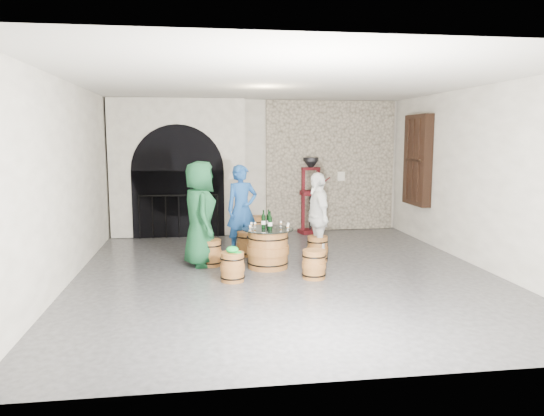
{
  "coord_description": "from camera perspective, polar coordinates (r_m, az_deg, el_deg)",
  "views": [
    {
      "loc": [
        -1.43,
        -8.48,
        2.3
      ],
      "look_at": [
        -0.14,
        0.52,
        1.05
      ],
      "focal_mm": 34.0,
      "sensor_mm": 36.0,
      "label": 1
    }
  ],
  "objects": [
    {
      "name": "wall_right",
      "position": [
        9.84,
        22.02,
        3.17
      ],
      "size": [
        0.0,
        8.0,
        8.0
      ],
      "primitive_type": "plane",
      "rotation": [
        1.57,
        0.0,
        -1.57
      ],
      "color": "beige",
      "rests_on": "ground"
    },
    {
      "name": "barrel_stool_right",
      "position": [
        9.68,
        5.06,
        -4.53
      ],
      "size": [
        0.41,
        0.41,
        0.48
      ],
      "color": "brown",
      "rests_on": "ground"
    },
    {
      "name": "wall_back",
      "position": [
        12.58,
        -1.59,
        4.63
      ],
      "size": [
        8.0,
        0.0,
        8.0
      ],
      "primitive_type": "plane",
      "rotation": [
        1.57,
        0.0,
        0.0
      ],
      "color": "beige",
      "rests_on": "ground"
    },
    {
      "name": "wall_left",
      "position": [
        8.76,
        -21.79,
        2.68
      ],
      "size": [
        0.0,
        8.0,
        8.0
      ],
      "primitive_type": "plane",
      "rotation": [
        1.57,
        0.0,
        1.57
      ],
      "color": "beige",
      "rests_on": "ground"
    },
    {
      "name": "tasting_glass_c",
      "position": [
        9.18,
        -1.9,
        -1.88
      ],
      "size": [
        0.05,
        0.05,
        0.1
      ],
      "primitive_type": null,
      "color": "orange",
      "rests_on": "barrel_table"
    },
    {
      "name": "tasting_glass_a",
      "position": [
        8.89,
        -2.43,
        -2.2
      ],
      "size": [
        0.05,
        0.05,
        0.1
      ],
      "primitive_type": null,
      "color": "orange",
      "rests_on": "barrel_table"
    },
    {
      "name": "tasting_glass_e",
      "position": [
        8.9,
        1.75,
        -2.19
      ],
      "size": [
        0.05,
        0.05,
        0.1
      ],
      "primitive_type": null,
      "color": "orange",
      "rests_on": "barrel_table"
    },
    {
      "name": "person_green",
      "position": [
        9.29,
        -7.97,
        -0.64
      ],
      "size": [
        0.72,
        1.0,
        1.89
      ],
      "primitive_type": "imported",
      "rotation": [
        0.0,
        0.0,
        1.71
      ],
      "color": "#134425",
      "rests_on": "ground"
    },
    {
      "name": "wine_bottle_right",
      "position": [
        9.16,
        -0.38,
        -1.38
      ],
      "size": [
        0.08,
        0.08,
        0.32
      ],
      "color": "black",
      "rests_on": "barrel_table"
    },
    {
      "name": "wine_bottle_left",
      "position": [
        9.11,
        -0.96,
        -1.43
      ],
      "size": [
        0.08,
        0.08,
        0.32
      ],
      "color": "black",
      "rests_on": "barrel_table"
    },
    {
      "name": "wine_bottle_center",
      "position": [
        8.95,
        -0.22,
        -1.59
      ],
      "size": [
        0.08,
        0.08,
        0.32
      ],
      "color": "black",
      "rests_on": "barrel_table"
    },
    {
      "name": "tasting_glass_f",
      "position": [
        9.17,
        -2.29,
        -1.89
      ],
      "size": [
        0.05,
        0.05,
        0.1
      ],
      "primitive_type": null,
      "color": "orange",
      "rests_on": "barrel_table"
    },
    {
      "name": "person_white",
      "position": [
        9.56,
        5.06,
        -1.03
      ],
      "size": [
        0.46,
        1.0,
        1.67
      ],
      "primitive_type": "imported",
      "rotation": [
        0.0,
        0.0,
        -1.52
      ],
      "color": "silver",
      "rests_on": "ground"
    },
    {
      "name": "barrel_table",
      "position": [
        9.14,
        -0.46,
        -4.5
      ],
      "size": [
        0.91,
        0.91,
        0.71
      ],
      "color": "brown",
      "rests_on": "ground"
    },
    {
      "name": "side_barrel",
      "position": [
        11.42,
        -1.69,
        -2.34
      ],
      "size": [
        0.43,
        0.43,
        0.57
      ],
      "rotation": [
        0.0,
        0.0,
        -0.42
      ],
      "color": "brown",
      "rests_on": "ground"
    },
    {
      "name": "tasting_glass_d",
      "position": [
        9.27,
        0.98,
        -1.78
      ],
      "size": [
        0.05,
        0.05,
        0.1
      ],
      "primitive_type": null,
      "color": "orange",
      "rests_on": "barrel_table"
    },
    {
      "name": "corking_press",
      "position": [
        12.37,
        4.3,
        2.05
      ],
      "size": [
        0.78,
        0.5,
        1.83
      ],
      "rotation": [
        0.0,
        0.0,
        0.2
      ],
      "color": "#540E15",
      "rests_on": "ground"
    },
    {
      "name": "barrel_stool_left",
      "position": [
        9.37,
        -6.8,
        -4.96
      ],
      "size": [
        0.41,
        0.41,
        0.48
      ],
      "color": "brown",
      "rests_on": "ground"
    },
    {
      "name": "barrel_stool_near_right",
      "position": [
        8.51,
        4.67,
        -6.24
      ],
      "size": [
        0.41,
        0.41,
        0.48
      ],
      "color": "brown",
      "rests_on": "ground"
    },
    {
      "name": "arched_opening",
      "position": [
        12.25,
        -10.34,
        4.33
      ],
      "size": [
        3.1,
        0.6,
        3.19
      ],
      "color": "beige",
      "rests_on": "ground"
    },
    {
      "name": "barrel_stool_near_left",
      "position": [
        8.34,
        -4.4,
        -6.52
      ],
      "size": [
        0.41,
        0.41,
        0.48
      ],
      "color": "brown",
      "rests_on": "ground"
    },
    {
      "name": "wall_front",
      "position": [
        4.76,
        9.45,
        -0.73
      ],
      "size": [
        8.0,
        0.0,
        8.0
      ],
      "primitive_type": "plane",
      "rotation": [
        -1.57,
        0.0,
        0.0
      ],
      "color": "beige",
      "rests_on": "ground"
    },
    {
      "name": "ceiling",
      "position": [
        8.65,
        1.48,
        13.79
      ],
      "size": [
        8.0,
        8.0,
        0.0
      ],
      "primitive_type": "plane",
      "rotation": [
        3.14,
        0.0,
        0.0
      ],
      "color": "beige",
      "rests_on": "wall_back"
    },
    {
      "name": "person_blue",
      "position": [
        10.24,
        -3.35,
        -0.14
      ],
      "size": [
        0.74,
        0.59,
        1.77
      ],
      "primitive_type": "imported",
      "rotation": [
        0.0,
        0.0,
        0.29
      ],
      "color": "navy",
      "rests_on": "ground"
    },
    {
      "name": "barrel_stool_far",
      "position": [
        10.11,
        -2.81,
        -3.97
      ],
      "size": [
        0.41,
        0.41,
        0.48
      ],
      "color": "brown",
      "rests_on": "ground"
    },
    {
      "name": "stone_facing_panel",
      "position": [
        12.85,
        6.46,
        4.65
      ],
      "size": [
        3.2,
        0.12,
        3.18
      ],
      "primitive_type": "cube",
      "color": "tan",
      "rests_on": "ground"
    },
    {
      "name": "control_box",
      "position": [
        12.86,
        7.62,
        3.51
      ],
      "size": [
        0.18,
        0.1,
        0.22
      ],
      "primitive_type": "cube",
      "color": "silver",
      "rests_on": "wall_back"
    },
    {
      "name": "shuttered_window",
      "position": [
        11.91,
        15.77,
        5.12
      ],
      "size": [
        0.23,
        1.1,
        2.0
      ],
      "color": "black",
      "rests_on": "wall_right"
    },
    {
      "name": "tasting_glass_b",
      "position": [
        9.11,
        1.81,
        -1.95
      ],
      "size": [
        0.05,
        0.05,
        0.1
      ],
      "primitive_type": null,
      "color": "orange",
      "rests_on": "barrel_table"
    },
    {
      "name": "ground",
      "position": [
        8.9,
        1.4,
        -7.15
      ],
      "size": [
        8.0,
        8.0,
        0.0
      ],
      "primitive_type": "plane",
      "color": "#2D2D2F",
      "rests_on": "ground"
    },
    {
      "name": "green_cap",
      "position": [
        8.27,
        -4.39,
        -4.63
      ],
      "size": [
        0.24,
        0.2,
        0.11
      ],
      "color": "#0E9A31",
      "rests_on": "barrel_stool_near_left"
    }
  ]
}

